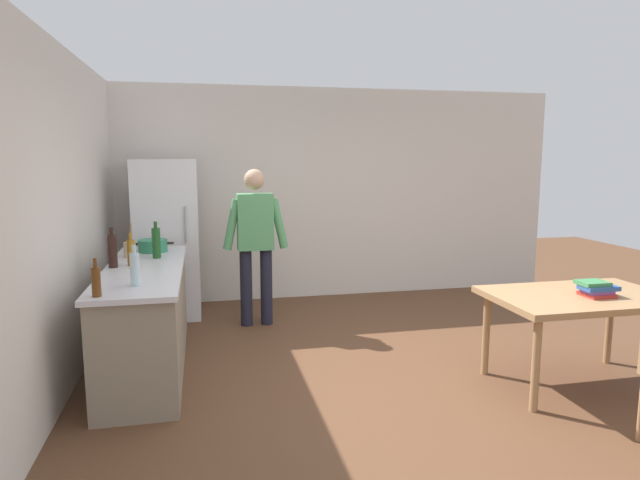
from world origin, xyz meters
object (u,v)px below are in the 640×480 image
Objects in this scene: refrigerator at (167,239)px; utensil_jar at (130,249)px; person at (255,237)px; book_stack at (596,289)px; bottle_oil_amber at (131,252)px; bottle_wine_dark at (112,250)px; bottle_wine_green at (156,242)px; bottle_beer_brown at (96,281)px; dining_table at (579,304)px; bottle_water_clear at (135,269)px; cooking_pot at (153,246)px.

utensil_jar is (-0.27, -1.09, 0.08)m from refrigerator.
person is 3.30m from book_stack.
utensil_jar is 1.14× the size of bottle_oil_amber.
bottle_wine_dark is at bearing -158.05° from bottle_oil_amber.
utensil_jar reaches higher than bottle_oil_amber.
book_stack is (2.42, -2.23, -0.17)m from person.
bottle_wine_green is at bearing -146.37° from person.
bottle_beer_brown is at bearing -96.75° from refrigerator.
refrigerator reaches higher than dining_table.
dining_table is 3.66m from bottle_wine_green.
bottle_beer_brown is (-3.61, 0.12, 0.33)m from dining_table.
bottle_beer_brown is (-0.22, -0.26, -0.02)m from bottle_water_clear.
utensil_jar is 0.94× the size of bottle_wine_dark.
bottle_water_clear reaches higher than bottle_beer_brown.
cooking_pot is at bearing 82.93° from bottle_beer_brown.
bottle_oil_amber is 0.93× the size of bottle_water_clear.
dining_table is at bearing -18.63° from bottle_oil_amber.
refrigerator reaches higher than person.
bottle_wine_green is at bearing 78.45° from bottle_beer_brown.
bottle_beer_brown reaches higher than book_stack.
cooking_pot is 0.39m from bottle_wine_green.
bottle_wine_green is at bearing -91.13° from refrigerator.
book_stack is (3.40, -1.59, -0.24)m from bottle_wine_green.
person is 5.00× the size of bottle_wine_dark.
bottle_wine_dark reaches higher than bottle_oil_amber.
dining_table is at bearing -24.20° from utensil_jar.
bottle_wine_dark is at bearing -131.23° from bottle_wine_green.
utensil_jar is at bearing -156.09° from person.
utensil_jar is at bearing -103.92° from refrigerator.
bottle_beer_brown reaches higher than cooking_pot.
bottle_water_clear is 1.15× the size of bottle_beer_brown.
bottle_water_clear is at bearing -120.43° from person.
bottle_oil_amber is 1.00× the size of book_stack.
book_stack is (3.46, -1.96, -0.15)m from cooking_pot.
cooking_pot is 1.43× the size of bottle_oil_amber.
bottle_wine_dark reaches higher than dining_table.
utensil_jar is 1.07× the size of bottle_water_clear.
bottle_oil_amber is at bearing 161.37° from dining_table.
dining_table is 3.50× the size of cooking_pot.
bottle_oil_amber is (-3.51, 1.18, 0.34)m from dining_table.
refrigerator is at bearing 82.15° from bottle_oil_amber.
cooking_pot reaches higher than dining_table.
book_stack is (3.68, -0.21, -0.20)m from bottle_beer_brown.
bottle_water_clear is (0.12, -0.80, 0.01)m from bottle_oil_amber.
person is 6.54× the size of bottle_beer_brown.
book_stack is at bearing -19.54° from bottle_oil_amber.
bottle_wine_green reaches higher than dining_table.
bottle_wine_green is (-0.02, -1.20, 0.15)m from refrigerator.
bottle_water_clear is 0.34m from bottle_beer_brown.
bottle_wine_dark is (-0.08, -0.48, 0.07)m from utensil_jar.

